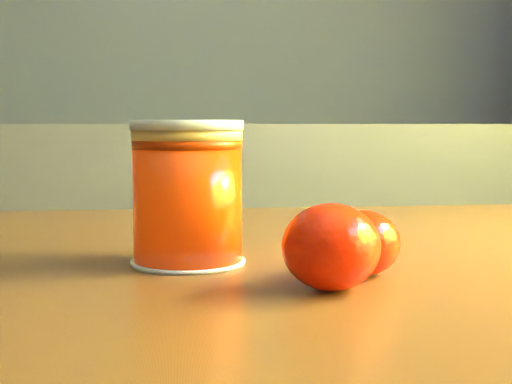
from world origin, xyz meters
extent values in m
cube|color=brown|center=(0.85, 0.31, 0.77)|extent=(1.06, 0.75, 0.04)
cylinder|color=#E73304|center=(0.67, 0.29, 0.84)|extent=(0.09, 0.09, 0.10)
cylinder|color=#E5B95D|center=(0.67, 0.29, 0.89)|extent=(0.09, 0.09, 0.01)
cylinder|color=silver|center=(0.67, 0.29, 0.90)|extent=(0.09, 0.09, 0.01)
ellipsoid|color=#FF2205|center=(0.76, 0.19, 0.82)|extent=(0.09, 0.09, 0.06)
ellipsoid|color=#FF2205|center=(0.80, 0.23, 0.81)|extent=(0.07, 0.07, 0.05)
camera|label=1|loc=(0.65, -0.28, 0.90)|focal=50.00mm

